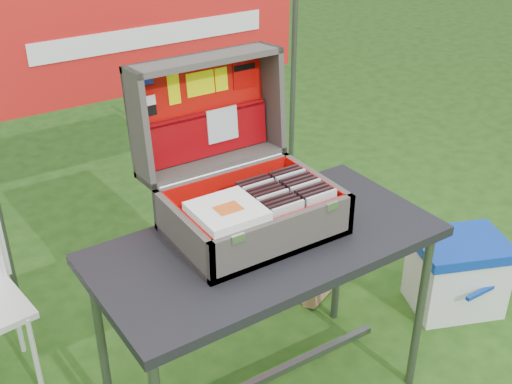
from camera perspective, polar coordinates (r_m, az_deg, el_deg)
ground at (r=3.02m, az=1.79°, el=-15.92°), size 80.00×80.00×0.00m
table at (r=2.64m, az=0.88°, el=-11.75°), size 1.32×0.68×0.82m
table_top at (r=2.40m, az=0.95°, el=-4.70°), size 1.32×0.68×0.04m
table_leg_fr at (r=2.81m, az=14.34°, el=-10.44°), size 0.04×0.04×0.78m
table_leg_bl at (r=2.65m, az=-13.55°, el=-13.11°), size 0.04×0.04×0.78m
table_leg_br at (r=3.11m, az=7.35°, el=-5.38°), size 0.04×0.04×0.78m
table_brace at (r=2.83m, az=0.84°, el=-16.19°), size 1.16×0.03×0.03m
suitcase at (r=2.35m, az=-1.07°, el=3.32°), size 0.61×0.60×0.59m
suitcase_base_bottom at (r=2.44m, az=-0.27°, el=-3.24°), size 0.61×0.44×0.02m
suitcase_base_wall_front at (r=2.26m, az=2.56°, el=-4.08°), size 0.61×0.02×0.16m
suitcase_base_wall_back at (r=2.56m, az=-2.76°, el=0.18°), size 0.61×0.02×0.16m
suitcase_base_wall_left at (r=2.28m, az=-6.55°, el=-3.85°), size 0.02×0.44×0.16m
suitcase_base_wall_right at (r=2.55m, az=5.33°, el=0.01°), size 0.02×0.44×0.16m
suitcase_liner_floor at (r=2.43m, az=-0.27°, el=-2.94°), size 0.57×0.39×0.01m
suitcase_latch_left at (r=2.12m, az=-1.61°, el=-4.16°), size 0.05×0.01×0.03m
suitcase_latch_right at (r=2.31m, az=6.78°, el=-1.26°), size 0.05×0.01×0.03m
suitcase_hinge at (r=2.53m, az=-2.94°, el=1.92°), size 0.55×0.02×0.02m
suitcase_lid_back at (r=2.58m, az=-4.98°, el=7.42°), size 0.61×0.06×0.44m
suitcase_lid_rim_far at (r=2.47m, az=-4.62°, el=11.66°), size 0.61×0.17×0.04m
suitcase_lid_rim_near at (r=2.59m, az=-3.87°, el=2.71°), size 0.61×0.17×0.04m
suitcase_lid_rim_left at (r=2.41m, az=-10.41°, el=5.58°), size 0.02×0.20×0.45m
suitcase_lid_rim_right at (r=2.66m, az=1.39°, el=8.36°), size 0.02×0.20×0.45m
suitcase_lid_liner at (r=2.57m, az=-4.82°, el=7.35°), size 0.56×0.04×0.39m
suitcase_liner_wall_front at (r=2.26m, az=2.34°, el=-3.65°), size 0.57×0.01×0.14m
suitcase_liner_wall_back at (r=2.54m, az=-2.60°, el=0.28°), size 0.57×0.01×0.14m
suitcase_liner_wall_left at (r=2.28m, az=-6.23°, el=-3.49°), size 0.01×0.39×0.14m
suitcase_liner_wall_right at (r=2.54m, az=5.07°, el=0.16°), size 0.01×0.39×0.14m
suitcase_lid_pocket at (r=2.58m, az=-4.43°, el=5.09°), size 0.55×0.05×0.18m
suitcase_pocket_edge at (r=2.55m, az=-4.53°, el=6.91°), size 0.54×0.02×0.02m
suitcase_pocket_cd at (r=2.59m, az=-3.02°, el=6.00°), size 0.14×0.02×0.14m
lid_sticker_cc_a at (r=2.43m, az=-9.80°, el=9.80°), size 0.06×0.01×0.04m
lid_sticker_cc_b at (r=2.44m, az=-9.69°, el=8.89°), size 0.06×0.01×0.04m
lid_sticker_cc_c at (r=2.45m, az=-9.58°, el=8.00°), size 0.06×0.01×0.04m
lid_sticker_cc_d at (r=2.46m, az=-9.47°, el=7.11°), size 0.06×0.01×0.04m
lid_card_neon_tall at (r=2.49m, az=-7.32°, el=9.08°), size 0.05×0.01×0.12m
lid_card_neon_main at (r=2.54m, az=-4.96°, el=9.59°), size 0.12×0.01×0.09m
lid_card_neon_small at (r=2.58m, az=-3.11°, el=9.98°), size 0.05×0.01×0.09m
lid_sticker_band at (r=2.63m, az=-1.00°, el=10.41°), size 0.11×0.01×0.11m
lid_sticker_band_bar at (r=2.62m, az=-1.04°, el=11.04°), size 0.10×0.01×0.02m
cd_left_0 at (r=2.29m, az=2.83°, el=-2.83°), size 0.14×0.01×0.16m
cd_left_1 at (r=2.30m, az=2.48°, el=-2.57°), size 0.14×0.01×0.16m
cd_left_2 at (r=2.32m, az=2.14°, el=-2.31°), size 0.14×0.01×0.16m
cd_left_3 at (r=2.34m, az=1.81°, el=-2.05°), size 0.14×0.01×0.16m
cd_left_4 at (r=2.35m, az=1.48°, el=-1.80°), size 0.14×0.01×0.16m
cd_left_5 at (r=2.37m, az=1.15°, el=-1.55°), size 0.14×0.01×0.16m
cd_left_6 at (r=2.39m, az=0.83°, el=-1.30°), size 0.14×0.01×0.16m
cd_left_7 at (r=2.41m, az=0.52°, el=-1.06°), size 0.14×0.01×0.16m
cd_left_8 at (r=2.42m, az=0.20°, el=-0.82°), size 0.14×0.01×0.16m
cd_left_9 at (r=2.44m, az=-0.10°, el=-0.58°), size 0.14×0.01×0.16m
cd_left_10 at (r=2.46m, az=-0.41°, el=-0.35°), size 0.14×0.01×0.16m
cd_right_0 at (r=2.36m, az=5.76°, el=-1.81°), size 0.14×0.01×0.16m
cd_right_1 at (r=2.38m, az=5.41°, el=-1.56°), size 0.14×0.01×0.16m
cd_right_2 at (r=2.40m, az=5.06°, el=-1.31°), size 0.14×0.01×0.16m
cd_right_3 at (r=2.41m, az=4.71°, el=-1.07°), size 0.14×0.01×0.16m
cd_right_4 at (r=2.43m, az=4.37°, el=-0.83°), size 0.14×0.01×0.16m
cd_right_5 at (r=2.45m, az=4.04°, el=-0.60°), size 0.14×0.01×0.16m
cd_right_6 at (r=2.46m, az=3.71°, el=-0.36°), size 0.14×0.01×0.16m
cd_right_7 at (r=2.48m, az=3.38°, el=-0.14°), size 0.14×0.01×0.16m
cd_right_8 at (r=2.50m, az=3.06°, el=0.09°), size 0.14×0.01×0.16m
cd_right_9 at (r=2.51m, az=2.74°, el=0.31°), size 0.14×0.01×0.16m
cd_right_10 at (r=2.53m, az=2.43°, el=0.53°), size 0.14×0.01×0.16m
songbook_0 at (r=2.23m, az=-2.60°, el=-1.98°), size 0.23×0.23×0.00m
songbook_1 at (r=2.23m, az=-2.60°, el=-1.87°), size 0.23×0.23×0.00m
songbook_2 at (r=2.22m, az=-2.60°, el=-1.76°), size 0.23×0.23×0.00m
songbook_3 at (r=2.22m, az=-2.61°, el=-1.65°), size 0.23×0.23×0.00m
songbook_4 at (r=2.22m, az=-2.61°, el=-1.54°), size 0.23×0.23×0.00m
songbook_5 at (r=2.22m, az=-2.61°, el=-1.43°), size 0.23×0.23×0.00m
songbook_graphic at (r=2.21m, az=-2.48°, el=-1.45°), size 0.09×0.07×0.00m
cooler at (r=3.42m, az=17.40°, el=-6.94°), size 0.54×0.48×0.40m
cooler_body at (r=3.44m, az=17.34°, el=-7.31°), size 0.51×0.45×0.34m
cooler_lid at (r=3.33m, az=17.83°, el=-4.55°), size 0.54×0.48×0.05m
cooler_handle at (r=3.33m, az=19.77°, el=-8.18°), size 0.27×0.02×0.02m
chair_leg_fr at (r=2.95m, az=-19.03°, el=-13.67°), size 0.02×0.02×0.41m
chair_leg_br at (r=3.19m, az=-20.55°, el=-10.33°), size 0.02×0.02×0.41m
cardboard_box at (r=3.41m, az=5.88°, el=-5.19°), size 0.46×0.33×0.45m
banner_post_right at (r=3.76m, az=3.29°, el=8.96°), size 0.03×0.03×1.70m
banner at (r=3.21m, az=-9.18°, el=13.59°), size 1.60×0.02×0.55m
banner_text at (r=3.20m, az=-9.09°, el=13.55°), size 1.20×0.00×0.10m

